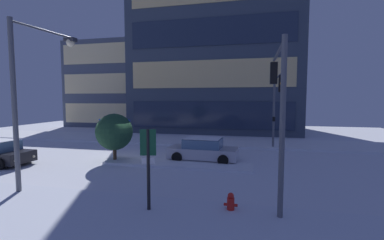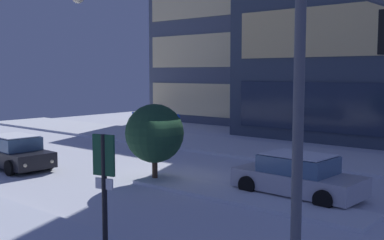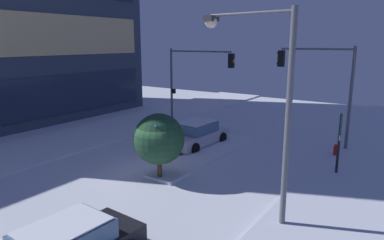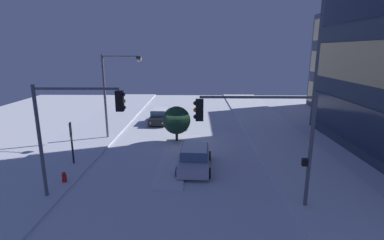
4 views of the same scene
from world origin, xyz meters
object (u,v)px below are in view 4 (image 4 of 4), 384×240
at_px(street_lamp_arched, 115,84).
at_px(car_far, 195,158).
at_px(traffic_light_corner_near_right, 73,121).
at_px(parking_info_sign, 71,138).
at_px(fire_hydrant, 64,178).
at_px(car_near, 160,116).
at_px(decorated_tree_median, 177,120).
at_px(traffic_light_corner_far_right, 264,129).

bearing_deg(street_lamp_arched, car_far, -36.82).
bearing_deg(traffic_light_corner_near_right, parking_info_sign, 116.72).
xyz_separation_m(traffic_light_corner_near_right, fire_hydrant, (-1.63, -1.59, -3.86)).
bearing_deg(traffic_light_corner_near_right, car_far, 33.96).
relative_size(car_near, parking_info_sign, 1.53).
distance_m(car_far, street_lamp_arched, 10.11).
relative_size(car_near, traffic_light_corner_near_right, 0.76).
relative_size(car_near, car_far, 0.99).
relative_size(street_lamp_arched, decorated_tree_median, 2.36).
height_order(car_near, street_lamp_arched, street_lamp_arched).
distance_m(traffic_light_corner_far_right, traffic_light_corner_near_right, 9.29).
bearing_deg(traffic_light_corner_near_right, decorated_tree_median, 64.92).
height_order(fire_hydrant, parking_info_sign, parking_info_sign).
height_order(car_near, fire_hydrant, car_near).
distance_m(street_lamp_arched, fire_hydrant, 9.83).
bearing_deg(street_lamp_arched, parking_info_sign, -97.64).
height_order(car_far, fire_hydrant, car_far).
bearing_deg(decorated_tree_median, fire_hydrant, -37.51).
distance_m(traffic_light_corner_far_right, fire_hydrant, 11.70).
bearing_deg(car_far, car_near, 19.93).
distance_m(traffic_light_corner_near_right, decorated_tree_median, 10.73).
xyz_separation_m(car_near, parking_info_sign, (11.80, -4.42, 1.20)).
xyz_separation_m(car_far, decorated_tree_median, (-5.45, -1.55, 1.20)).
height_order(traffic_light_corner_far_right, decorated_tree_median, traffic_light_corner_far_right).
xyz_separation_m(car_near, decorated_tree_median, (6.74, 2.25, 1.21)).
xyz_separation_m(car_near, street_lamp_arched, (5.87, -2.95, 4.10)).
distance_m(car_near, parking_info_sign, 12.66).
relative_size(car_far, parking_info_sign, 1.55).
height_order(car_near, traffic_light_corner_far_right, traffic_light_corner_far_right).
height_order(parking_info_sign, decorated_tree_median, decorated_tree_median).
height_order(traffic_light_corner_near_right, decorated_tree_median, traffic_light_corner_near_right).
bearing_deg(street_lamp_arched, traffic_light_corner_near_right, -79.53).
distance_m(traffic_light_corner_near_right, street_lamp_arched, 10.40).
relative_size(car_far, fire_hydrant, 6.21).
height_order(car_near, parking_info_sign, parking_info_sign).
bearing_deg(fire_hydrant, car_near, 165.44).
bearing_deg(traffic_light_corner_near_right, street_lamp_arched, 94.16).
relative_size(fire_hydrant, decorated_tree_median, 0.24).
relative_size(traffic_light_corner_near_right, fire_hydrant, 8.09).
distance_m(street_lamp_arched, parking_info_sign, 6.76).
height_order(traffic_light_corner_near_right, parking_info_sign, traffic_light_corner_near_right).
bearing_deg(car_far, fire_hydrant, 110.26).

